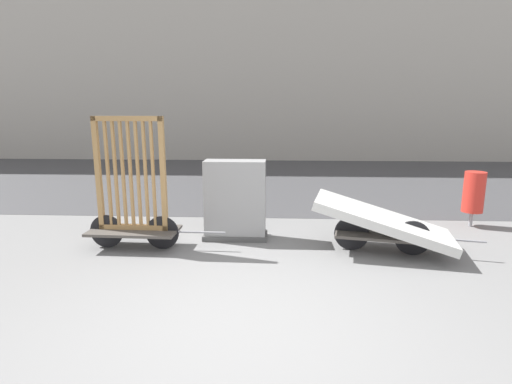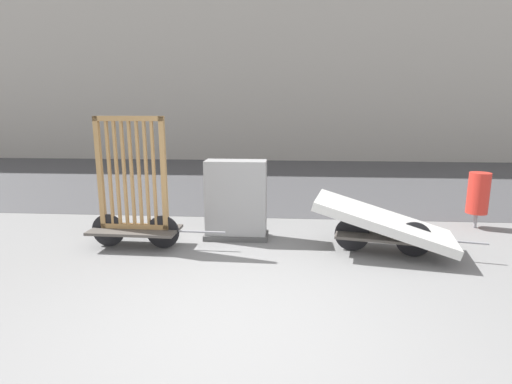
# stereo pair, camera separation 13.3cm
# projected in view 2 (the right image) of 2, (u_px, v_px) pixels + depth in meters

# --- Properties ---
(ground_plane) EXTENTS (60.00, 60.00, 0.00)m
(ground_plane) POSITION_uv_depth(u_px,v_px,m) (239.00, 328.00, 3.71)
(ground_plane) COLOR slate
(road_strip) EXTENTS (56.00, 8.56, 0.01)m
(road_strip) POSITION_uv_depth(u_px,v_px,m) (271.00, 179.00, 11.63)
(road_strip) COLOR #424244
(road_strip) RESTS_ON ground_plane
(bike_cart_with_bedframe) EXTENTS (1.99, 0.62, 1.90)m
(bike_cart_with_bedframe) POSITION_uv_depth(u_px,v_px,m) (134.00, 203.00, 5.75)
(bike_cart_with_bedframe) COLOR #4C4742
(bike_cart_with_bedframe) RESTS_ON ground_plane
(bike_cart_with_mattress) EXTENTS (2.33, 1.31, 0.79)m
(bike_cart_with_mattress) POSITION_uv_depth(u_px,v_px,m) (383.00, 224.00, 5.54)
(bike_cart_with_mattress) COLOR #4C4742
(bike_cart_with_mattress) RESTS_ON ground_plane
(utility_cabinet) EXTENTS (0.99, 0.45, 1.23)m
(utility_cabinet) POSITION_uv_depth(u_px,v_px,m) (236.00, 203.00, 6.19)
(utility_cabinet) COLOR #4C4C4C
(utility_cabinet) RESTS_ON ground_plane
(trash_bin) EXTENTS (0.34, 0.34, 0.96)m
(trash_bin) POSITION_uv_depth(u_px,v_px,m) (478.00, 193.00, 6.72)
(trash_bin) COLOR gray
(trash_bin) RESTS_ON ground_plane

